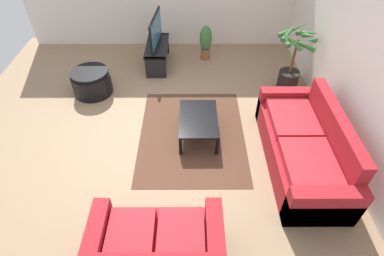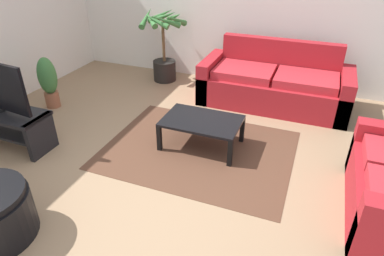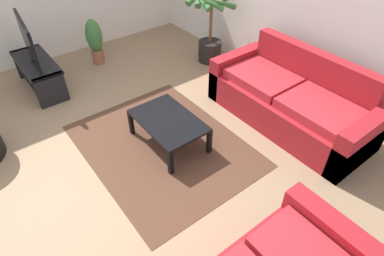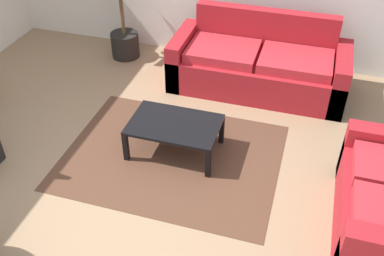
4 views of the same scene
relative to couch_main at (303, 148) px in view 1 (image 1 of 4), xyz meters
name	(u,v)px [view 1 (image 1 of 4)]	position (x,y,z in m)	size (l,w,h in m)	color
ground_plane	(151,128)	(-0.75, -2.28, -0.30)	(6.60, 6.60, 0.00)	#937556
wall_back	(359,56)	(-0.75, 0.72, 1.05)	(6.00, 0.06, 2.70)	silver
couch_main	(303,148)	(0.00, 0.00, 0.00)	(2.13, 0.90, 0.90)	maroon
couch_loveseat	(156,253)	(1.53, -1.99, -0.01)	(0.90, 1.42, 0.90)	maroon
tv_stand	(157,52)	(-2.79, -2.32, 0.00)	(1.10, 0.45, 0.46)	black
tv	(156,30)	(-2.79, -2.32, 0.48)	(1.01, 0.14, 0.61)	black
coffee_table	(198,120)	(-0.60, -1.50, 0.01)	(0.91, 0.60, 0.36)	black
area_rug	(192,134)	(-0.60, -1.60, -0.30)	(2.20, 1.70, 0.01)	#513323
potted_palm	(292,63)	(-1.93, 0.26, 0.24)	(0.72, 0.73, 1.21)	black
potted_plant_small	(206,41)	(-3.04, -1.30, 0.11)	(0.26, 0.26, 0.76)	brown
ottoman	(92,82)	(-1.77, -3.48, -0.07)	(0.72, 0.72, 0.47)	black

